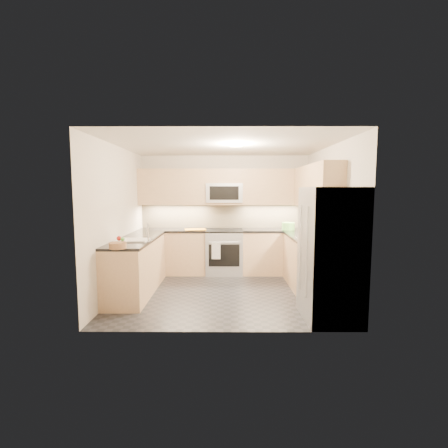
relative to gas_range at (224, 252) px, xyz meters
The scene contains 35 objects.
floor 1.35m from the gas_range, 90.00° to the right, with size 3.60×3.20×0.00m, color black.
ceiling 2.41m from the gas_range, 90.00° to the right, with size 3.60×3.20×0.02m, color beige.
wall_back 0.86m from the gas_range, 90.00° to the left, with size 3.60×0.02×2.50m, color beige.
wall_front 2.98m from the gas_range, 90.00° to the right, with size 3.60×0.02×2.50m, color beige.
wall_left 2.34m from the gas_range, 144.69° to the right, with size 0.02×3.20×2.50m, color beige.
wall_right 2.34m from the gas_range, 35.31° to the right, with size 0.02×3.20×2.50m, color beige.
base_cab_back_left 1.09m from the gas_range, behind, with size 1.42×0.60×0.90m, color tan.
base_cab_back_right 1.09m from the gas_range, ahead, with size 1.42×0.60×0.90m, color tan.
base_cab_right 1.88m from the gas_range, 36.87° to the right, with size 0.60×1.70×0.90m, color tan.
base_cab_peninsula 1.97m from the gas_range, 139.64° to the right, with size 0.60×2.00×0.90m, color tan.
countertop_back_left 1.19m from the gas_range, behind, with size 1.42×0.63×0.04m, color black.
countertop_back_right 1.19m from the gas_range, ahead, with size 1.42×0.63×0.04m, color black.
countertop_right 1.93m from the gas_range, 36.87° to the right, with size 0.63×1.70×0.04m, color black.
countertop_peninsula 2.02m from the gas_range, 139.64° to the right, with size 0.63×2.00×0.04m, color black.
upper_cab_back 1.38m from the gas_range, 90.00° to the left, with size 3.60×0.35×0.75m, color tan.
upper_cab_right 2.35m from the gas_range, 31.61° to the right, with size 0.35×1.95×0.75m, color tan.
backsplash_back 0.81m from the gas_range, 90.00° to the left, with size 3.60×0.01×0.51m, color tan.
backsplash_right 2.11m from the gas_range, 24.68° to the right, with size 0.01×2.30×0.51m, color tan.
gas_range is the anchor object (origin of this frame).
range_cooktop 0.46m from the gas_range, ahead, with size 0.76×0.65×0.03m, color black.
oven_door_glass 0.33m from the gas_range, 90.00° to the right, with size 0.62×0.02×0.45m, color black.
oven_handle 0.44m from the gas_range, 90.00° to the right, with size 0.02×0.02×0.60m, color #B2B5BA.
microwave 1.25m from the gas_range, 90.00° to the left, with size 0.76×0.40×0.40m, color #A8A9B0.
microwave_door 1.25m from the gas_range, 90.00° to the right, with size 0.60×0.01×0.28m, color black.
refrigerator 2.86m from the gas_range, 59.12° to the right, with size 0.70×0.90×1.80m, color #969A9E.
fridge_handle_left 2.86m from the gas_range, 67.48° to the right, with size 0.02×0.02×1.20m, color #B2B5BA.
fridge_handle_right 2.54m from the gas_range, 64.31° to the right, with size 0.02×0.02×1.20m, color #B2B5BA.
sink_basin 2.18m from the gas_range, 134.53° to the right, with size 0.52×0.38×0.16m, color white.
faucet 2.06m from the gas_range, 129.12° to the right, with size 0.03×0.03×0.28m, color silver.
utensil_bowl 1.44m from the gas_range, ahead, with size 0.26×0.26×0.15m, color #6BBE51.
cutting_board 0.78m from the gas_range, behind, with size 0.43×0.30×0.01m, color orange.
fruit_basket 2.75m from the gas_range, 123.63° to the right, with size 0.24×0.24×0.09m, color #8F6543.
fruit_apple 2.63m from the gas_range, 126.83° to the right, with size 0.07×0.07×0.07m, color #A21812.
fruit_pear 2.65m from the gas_range, 124.43° to the right, with size 0.06×0.06×0.06m, color #4EA346.
dish_towel_check 0.41m from the gas_range, 113.51° to the right, with size 0.18×0.01×0.33m, color white.
Camera 1 is at (0.02, -5.48, 1.76)m, focal length 26.00 mm.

